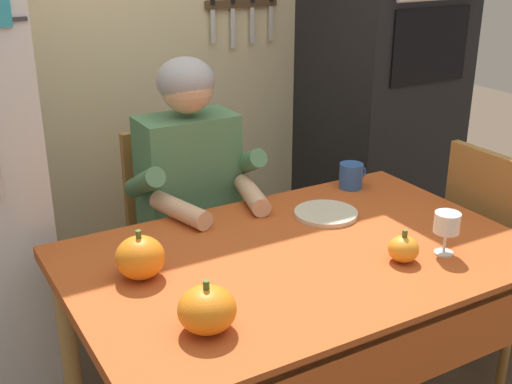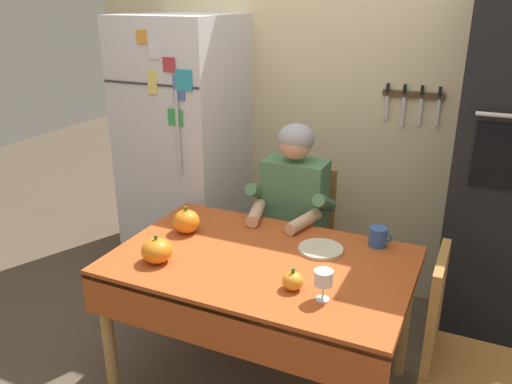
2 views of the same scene
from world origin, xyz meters
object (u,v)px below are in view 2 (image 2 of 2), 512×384
Objects in this scene: chair_right_side at (455,349)px; wine_glass at (324,279)px; chair_behind_person at (300,235)px; coffee_mug at (378,237)px; serving_tray at (321,249)px; pumpkin_large at (293,281)px; seated_person at (290,212)px; pumpkin_small at (186,221)px; pumpkin_medium at (157,251)px; refrigerator at (185,154)px; dining_table at (259,276)px.

wine_glass is (-0.53, -0.22, 0.33)m from chair_right_side.
chair_behind_person reaches higher than coffee_mug.
chair_behind_person is 0.70m from serving_tray.
pumpkin_large is 0.46× the size of serving_tray.
seated_person is 0.63m from pumpkin_small.
pumpkin_large is (-0.24, -0.56, -0.01)m from coffee_mug.
seated_person is 0.93m from wine_glass.
serving_tray is (0.66, 0.43, -0.05)m from pumpkin_medium.
coffee_mug is (1.42, -0.50, -0.11)m from refrigerator.
serving_tray is at bearing 108.95° from wine_glass.
coffee_mug reaches higher than serving_tray.
seated_person reaches higher than chair_behind_person.
pumpkin_medium is (-1.33, -0.23, 0.29)m from chair_right_side.
pumpkin_small reaches higher than dining_table.
refrigerator is at bearing 138.20° from pumpkin_large.
pumpkin_small is (0.47, -0.76, -0.10)m from refrigerator.
pumpkin_small is (-0.85, 0.32, -0.04)m from wine_glass.
chair_right_side is at bearing -40.88° from coffee_mug.
chair_right_side is at bearing 9.69° from pumpkin_medium.
pumpkin_small reaches higher than pumpkin_medium.
chair_behind_person reaches higher than serving_tray.
pumpkin_large is 0.70× the size of pumpkin_medium.
refrigerator reaches higher than serving_tray.
pumpkin_medium is (-0.43, -0.21, 0.14)m from dining_table.
chair_behind_person is 1.05m from pumpkin_large.
serving_tray is at bearing 7.42° from pumpkin_small.
serving_tray is (-0.24, -0.17, -0.04)m from coffee_mug.
pumpkin_small is (-0.05, 0.33, 0.00)m from pumpkin_medium.
coffee_mug is at bearing -19.27° from refrigerator.
seated_person is 8.58× the size of pumpkin_small.
pumpkin_large is (-0.14, 0.03, -0.06)m from wine_glass.
wine_glass is at bearing -99.51° from coffee_mug.
wine_glass reaches higher than serving_tray.
wine_glass is at bearing -10.41° from pumpkin_large.
pumpkin_small is 0.66× the size of serving_tray.
chair_behind_person is at bearing 70.66° from pumpkin_medium.
pumpkin_medium reaches higher than pumpkin_large.
pumpkin_medium is (-0.35, -1.00, 0.29)m from chair_behind_person.
chair_right_side is 6.90× the size of wine_glass.
pumpkin_large is at bearing -72.23° from chair_behind_person.
pumpkin_medium is (-0.90, -0.60, 0.01)m from coffee_mug.
wine_glass reaches higher than pumpkin_large.
chair_behind_person is 0.29m from seated_person.
chair_behind_person is at bearing 118.07° from serving_tray.
chair_right_side reaches higher than pumpkin_small.
chair_right_side is at bearing 15.86° from pumpkin_large.
refrigerator is 8.22× the size of serving_tray.
seated_person reaches higher than chair_right_side.
refrigerator reaches higher than pumpkin_large.
pumpkin_small is 0.71m from serving_tray.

